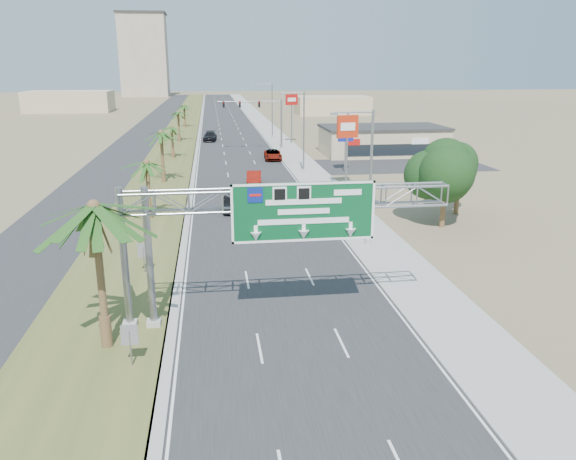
% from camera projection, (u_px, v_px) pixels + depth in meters
% --- Properties ---
extents(ground, '(600.00, 600.00, 0.00)m').
position_uv_depth(ground, '(331.00, 437.00, 20.40)').
color(ground, '#8C7A59').
rests_on(ground, ground).
extents(road, '(12.00, 300.00, 0.02)m').
position_uv_depth(road, '(228.00, 127.00, 125.01)').
color(road, '#28282B').
rests_on(road, ground).
extents(sidewalk_right, '(4.00, 300.00, 0.10)m').
position_uv_depth(sidewalk_right, '(266.00, 126.00, 126.10)').
color(sidewalk_right, '#9E9B93').
rests_on(sidewalk_right, ground).
extents(median_grass, '(7.00, 300.00, 0.12)m').
position_uv_depth(median_grass, '(183.00, 127.00, 123.70)').
color(median_grass, '#4C5425').
rests_on(median_grass, ground).
extents(opposing_road, '(8.00, 300.00, 0.02)m').
position_uv_depth(opposing_road, '(150.00, 128.00, 122.80)').
color(opposing_road, '#28282B').
rests_on(opposing_road, ground).
extents(sign_gantry, '(16.75, 1.24, 7.50)m').
position_uv_depth(sign_gantry, '(271.00, 210.00, 28.00)').
color(sign_gantry, gray).
rests_on(sign_gantry, ground).
extents(palm_near, '(5.70, 5.70, 8.35)m').
position_uv_depth(palm_near, '(94.00, 207.00, 24.87)').
color(palm_near, brown).
rests_on(palm_near, ground).
extents(palm_row_b, '(3.99, 3.99, 5.95)m').
position_uv_depth(palm_row_b, '(147.00, 164.00, 48.22)').
color(palm_row_b, brown).
rests_on(palm_row_b, ground).
extents(palm_row_c, '(3.99, 3.99, 6.75)m').
position_uv_depth(palm_row_c, '(161.00, 134.00, 63.23)').
color(palm_row_c, brown).
rests_on(palm_row_c, ground).
extents(palm_row_d, '(3.99, 3.99, 5.45)m').
position_uv_depth(palm_row_d, '(172.00, 128.00, 80.69)').
color(palm_row_d, brown).
rests_on(palm_row_d, ground).
extents(palm_row_e, '(3.99, 3.99, 6.15)m').
position_uv_depth(palm_row_e, '(178.00, 113.00, 98.58)').
color(palm_row_e, brown).
rests_on(palm_row_e, ground).
extents(palm_row_f, '(3.99, 3.99, 5.75)m').
position_uv_depth(palm_row_f, '(184.00, 106.00, 122.46)').
color(palm_row_f, brown).
rests_on(palm_row_f, ground).
extents(streetlight_near, '(3.27, 0.44, 10.00)m').
position_uv_depth(streetlight_near, '(368.00, 184.00, 40.95)').
color(streetlight_near, gray).
rests_on(streetlight_near, ground).
extents(streetlight_mid, '(3.27, 0.44, 10.00)m').
position_uv_depth(streetlight_mid, '(302.00, 136.00, 69.48)').
color(streetlight_mid, gray).
rests_on(streetlight_mid, ground).
extents(streetlight_far, '(3.27, 0.44, 10.00)m').
position_uv_depth(streetlight_far, '(271.00, 113.00, 103.72)').
color(streetlight_far, gray).
rests_on(streetlight_far, ground).
extents(signal_mast, '(10.28, 0.71, 8.00)m').
position_uv_depth(signal_mast, '(269.00, 120.00, 88.16)').
color(signal_mast, gray).
rests_on(signal_mast, ground).
extents(store_building, '(18.00, 10.00, 4.00)m').
position_uv_depth(store_building, '(383.00, 141.00, 85.47)').
color(store_building, tan).
rests_on(store_building, ground).
extents(oak_near, '(4.50, 4.50, 6.80)m').
position_uv_depth(oak_near, '(446.00, 174.00, 45.80)').
color(oak_near, brown).
rests_on(oak_near, ground).
extents(oak_far, '(3.50, 3.50, 5.60)m').
position_uv_depth(oak_far, '(459.00, 172.00, 50.20)').
color(oak_far, brown).
rests_on(oak_far, ground).
extents(median_signback_a, '(0.75, 0.08, 2.08)m').
position_uv_depth(median_signback_a, '(130.00, 338.00, 24.68)').
color(median_signback_a, gray).
rests_on(median_signback_a, ground).
extents(median_signback_b, '(0.75, 0.08, 2.08)m').
position_uv_depth(median_signback_b, '(143.00, 253.00, 36.00)').
color(median_signback_b, gray).
rests_on(median_signback_b, ground).
extents(tower_distant, '(20.00, 16.00, 35.00)m').
position_uv_depth(tower_distant, '(144.00, 56.00, 249.10)').
color(tower_distant, tan).
rests_on(tower_distant, ground).
extents(building_distant_left, '(24.00, 14.00, 6.00)m').
position_uv_depth(building_distant_left, '(70.00, 101.00, 165.88)').
color(building_distant_left, tan).
rests_on(building_distant_left, ground).
extents(building_distant_right, '(20.00, 12.00, 5.00)m').
position_uv_depth(building_distant_right, '(332.00, 105.00, 156.74)').
color(building_distant_right, tan).
rests_on(building_distant_right, ground).
extents(car_left_lane, '(1.91, 4.58, 1.55)m').
position_uv_depth(car_left_lane, '(232.00, 203.00, 52.05)').
color(car_left_lane, black).
rests_on(car_left_lane, ground).
extents(car_mid_lane, '(2.04, 4.78, 1.53)m').
position_uv_depth(car_mid_lane, '(254.00, 178.00, 63.59)').
color(car_mid_lane, maroon).
rests_on(car_mid_lane, ground).
extents(car_right_lane, '(2.67, 5.32, 1.44)m').
position_uv_depth(car_right_lane, '(273.00, 155.00, 80.62)').
color(car_right_lane, gray).
rests_on(car_right_lane, ground).
extents(car_far, '(2.65, 5.69, 1.61)m').
position_uv_depth(car_far, '(210.00, 136.00, 101.13)').
color(car_far, black).
rests_on(car_far, ground).
extents(pole_sign_red_near, '(2.41, 0.76, 8.15)m').
position_uv_depth(pole_sign_red_near, '(347.00, 130.00, 60.25)').
color(pole_sign_red_near, gray).
rests_on(pole_sign_red_near, ground).
extents(pole_sign_blue, '(2.02, 0.68, 7.08)m').
position_uv_depth(pole_sign_blue, '(346.00, 131.00, 70.17)').
color(pole_sign_blue, gray).
rests_on(pole_sign_blue, ground).
extents(pole_sign_red_far, '(2.18, 1.00, 8.62)m').
position_uv_depth(pole_sign_red_far, '(292.00, 104.00, 95.70)').
color(pole_sign_red_far, gray).
rests_on(pole_sign_red_far, ground).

